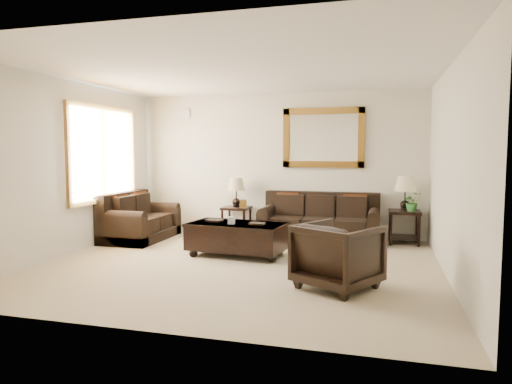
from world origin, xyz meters
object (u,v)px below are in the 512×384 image
(coffee_table, at_px, (237,235))
(end_table_left, at_px, (236,198))
(sofa, at_px, (320,223))
(armchair, at_px, (338,252))
(end_table_right, at_px, (405,200))
(loveseat, at_px, (138,222))

(coffee_table, bearing_deg, end_table_left, 114.19)
(sofa, xyz_separation_m, armchair, (0.57, -2.83, 0.11))
(sofa, distance_m, coffee_table, 1.85)
(end_table_right, bearing_deg, sofa, -175.74)
(end_table_left, relative_size, armchair, 1.30)
(end_table_left, distance_m, coffee_table, 1.76)
(coffee_table, bearing_deg, sofa, 60.67)
(end_table_right, distance_m, armchair, 3.09)
(sofa, bearing_deg, loveseat, -167.08)
(end_table_left, distance_m, end_table_right, 3.06)
(armchair, bearing_deg, loveseat, 1.00)
(loveseat, xyz_separation_m, armchair, (3.79, -2.09, 0.11))
(loveseat, bearing_deg, end_table_right, -79.73)
(loveseat, relative_size, coffee_table, 0.98)
(sofa, height_order, end_table_right, end_table_right)
(end_table_right, bearing_deg, end_table_left, 179.71)
(sofa, xyz_separation_m, end_table_left, (-1.60, 0.12, 0.41))
(loveseat, height_order, end_table_left, end_table_left)
(loveseat, height_order, end_table_right, end_table_right)
(end_table_left, bearing_deg, coffee_table, -72.11)
(loveseat, distance_m, armchair, 4.33)
(sofa, height_order, coffee_table, sofa)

